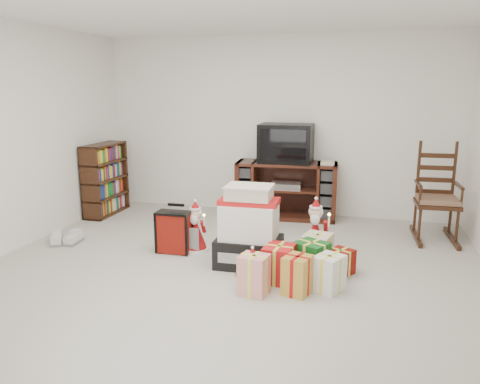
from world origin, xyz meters
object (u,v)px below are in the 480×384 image
(bookshelf, at_px, (105,180))
(crt_television, at_px, (286,143))
(teddy_bear, at_px, (253,273))
(gift_pile, at_px, (249,232))
(red_suitcase, at_px, (174,232))
(mrs_claus_figurine, at_px, (196,232))
(gift_cluster, at_px, (303,267))
(rocking_chair, at_px, (436,205))
(tv_stand, at_px, (286,190))
(santa_figurine, at_px, (315,233))
(sneaker_pair, at_px, (65,239))

(bookshelf, bearing_deg, crt_television, 10.67)
(teddy_bear, xyz_separation_m, crt_television, (-0.14, 2.45, 0.89))
(gift_pile, bearing_deg, red_suitcase, 169.05)
(mrs_claus_figurine, distance_m, crt_television, 1.96)
(red_suitcase, relative_size, gift_cluster, 0.46)
(rocking_chair, distance_m, teddy_bear, 2.69)
(tv_stand, relative_size, mrs_claus_figurine, 2.43)
(rocking_chair, distance_m, santa_figurine, 1.65)
(gift_pile, xyz_separation_m, red_suitcase, (-0.89, 0.15, -0.12))
(bookshelf, bearing_deg, sneaker_pair, -79.95)
(tv_stand, relative_size, red_suitcase, 2.59)
(tv_stand, distance_m, gift_cluster, 2.24)
(red_suitcase, distance_m, gift_cluster, 1.54)
(sneaker_pair, distance_m, crt_television, 3.06)
(bookshelf, relative_size, gift_cluster, 0.86)
(rocking_chair, relative_size, red_suitcase, 2.23)
(bookshelf, xyz_separation_m, mrs_claus_figurine, (1.80, -1.16, -0.27))
(rocking_chair, distance_m, crt_television, 2.05)
(bookshelf, relative_size, teddy_bear, 2.88)
(mrs_claus_figurine, bearing_deg, red_suitcase, -152.58)
(teddy_bear, distance_m, mrs_claus_figurine, 1.18)
(red_suitcase, xyz_separation_m, crt_television, (0.93, 1.74, 0.81))
(sneaker_pair, height_order, crt_television, crt_television)
(teddy_bear, distance_m, sneaker_pair, 2.50)
(bookshelf, xyz_separation_m, rocking_chair, (4.41, 0.04, -0.08))
(gift_pile, xyz_separation_m, crt_television, (0.04, 1.89, 0.68))
(gift_pile, xyz_separation_m, santa_figurine, (0.61, 0.49, -0.12))
(tv_stand, relative_size, gift_pile, 1.72)
(sneaker_pair, relative_size, gift_cluster, 0.33)
(bookshelf, bearing_deg, santa_figurine, -16.78)
(santa_figurine, xyz_separation_m, sneaker_pair, (-2.85, -0.39, -0.19))
(rocking_chair, height_order, gift_pile, rocking_chair)
(teddy_bear, relative_size, gift_cluster, 0.30)
(santa_figurine, distance_m, gift_cluster, 0.76)
(santa_figurine, bearing_deg, red_suitcase, -167.36)
(crt_television, bearing_deg, red_suitcase, -118.30)
(santa_figurine, distance_m, sneaker_pair, 2.89)
(bookshelf, distance_m, crt_television, 2.62)
(red_suitcase, xyz_separation_m, sneaker_pair, (-1.35, -0.05, -0.18))
(gift_pile, distance_m, teddy_bear, 0.62)
(teddy_bear, xyz_separation_m, mrs_claus_figurine, (-0.85, 0.82, 0.07))
(sneaker_pair, bearing_deg, mrs_claus_figurine, -14.86)
(bookshelf, xyz_separation_m, gift_cluster, (3.06, -1.69, -0.35))
(red_suitcase, distance_m, santa_figurine, 1.54)
(gift_pile, height_order, sneaker_pair, gift_pile)
(bookshelf, distance_m, gift_pile, 2.85)
(gift_cluster, bearing_deg, gift_pile, 155.43)
(gift_pile, height_order, mrs_claus_figurine, gift_pile)
(red_suitcase, xyz_separation_m, gift_cluster, (1.47, -0.42, -0.10))
(red_suitcase, distance_m, crt_television, 2.13)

